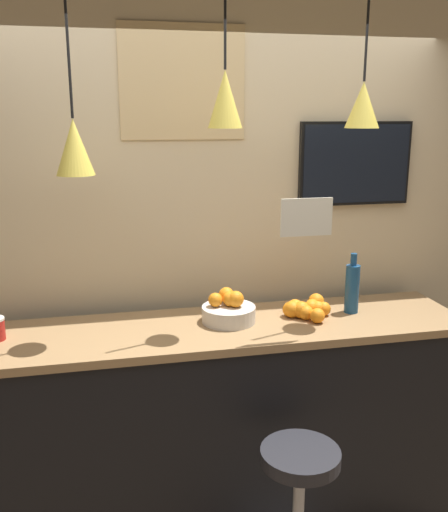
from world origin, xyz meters
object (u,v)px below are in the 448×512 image
(fruit_bowl, at_px, (228,310))
(mounted_tv, at_px, (355,164))
(bar_stool, at_px, (298,508))
(juice_bottle, at_px, (352,288))

(fruit_bowl, relative_size, mounted_tv, 0.42)
(mounted_tv, bearing_deg, bar_stool, -123.68)
(fruit_bowl, height_order, juice_bottle, juice_bottle)
(juice_bottle, relative_size, mounted_tv, 0.50)
(bar_stool, relative_size, fruit_bowl, 2.71)
(juice_bottle, height_order, mounted_tv, mounted_tv)
(bar_stool, xyz_separation_m, juice_bottle, (0.48, 0.59, 0.79))
(bar_stool, bearing_deg, mounted_tv, 56.32)
(juice_bottle, bearing_deg, mounted_tv, 68.19)
(juice_bottle, distance_m, mounted_tv, 0.69)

